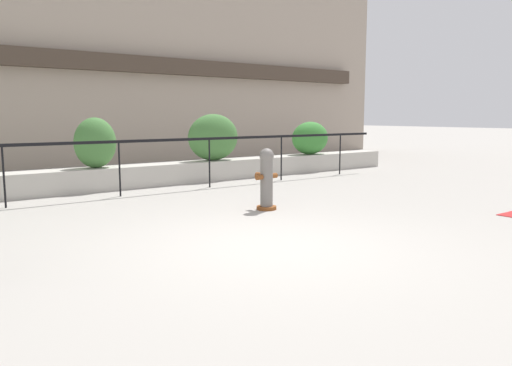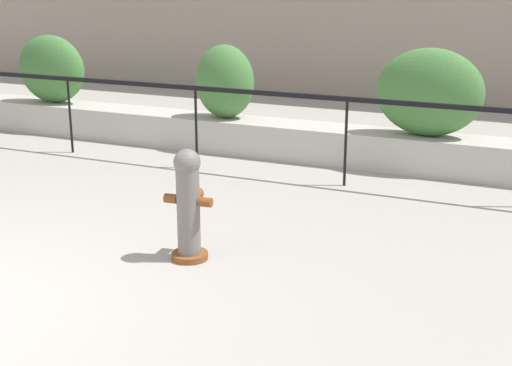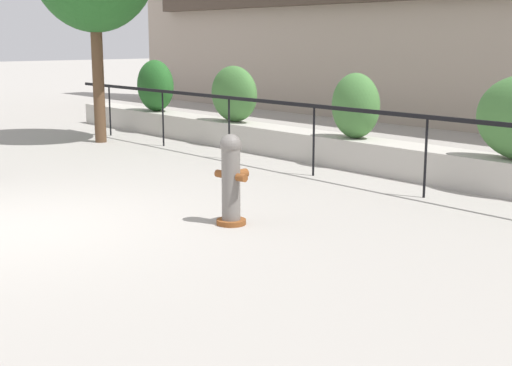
% 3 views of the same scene
% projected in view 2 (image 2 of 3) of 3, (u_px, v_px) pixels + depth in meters
% --- Properties ---
extents(planter_wall_low, '(18.00, 0.70, 0.50)m').
position_uv_depth(planter_wall_low, '(231.00, 134.00, 10.87)').
color(planter_wall_low, '#B7B2A8').
rests_on(planter_wall_low, ground).
extents(fence_railing_segment, '(15.00, 0.05, 1.15)m').
position_uv_depth(fence_railing_segment, '(195.00, 96.00, 9.69)').
color(fence_railing_segment, black).
rests_on(fence_railing_segment, ground).
extents(hedge_bush_1, '(1.29, 0.56, 1.13)m').
position_uv_depth(hedge_bush_1, '(51.00, 69.00, 11.94)').
color(hedge_bush_1, '#427538').
rests_on(hedge_bush_1, planter_wall_low).
extents(hedge_bush_2, '(0.92, 0.65, 1.10)m').
position_uv_depth(hedge_bush_2, '(225.00, 82.00, 10.68)').
color(hedge_bush_2, '#427538').
rests_on(hedge_bush_2, planter_wall_low).
extents(hedge_bush_3, '(1.44, 0.64, 1.18)m').
position_uv_depth(hedge_bush_3, '(429.00, 92.00, 9.49)').
color(hedge_bush_3, '#427538').
rests_on(hedge_bush_3, planter_wall_low).
extents(fire_hydrant, '(0.48, 0.45, 1.08)m').
position_uv_depth(fire_hydrant, '(188.00, 204.00, 6.67)').
color(fire_hydrant, brown).
rests_on(fire_hydrant, ground).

